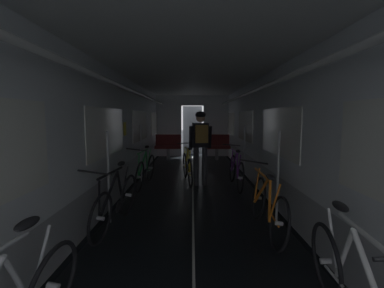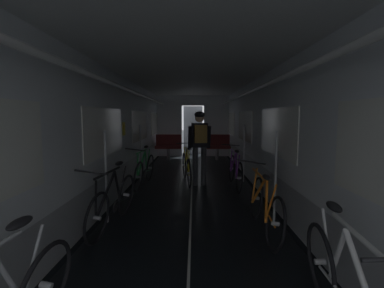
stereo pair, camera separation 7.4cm
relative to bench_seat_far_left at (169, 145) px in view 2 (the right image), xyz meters
name	(u,v)px [view 2 (the right image)]	position (x,y,z in m)	size (l,w,h in m)	color
train_car_shell	(192,112)	(0.90, -4.47, 1.13)	(3.14, 12.34, 2.57)	black
bench_seat_far_left	(169,145)	(0.00, 0.00, 0.00)	(0.98, 0.51, 0.95)	gray
bench_seat_far_right	(217,145)	(1.80, 0.00, 0.00)	(0.98, 0.51, 0.95)	gray
bicycle_black	(113,201)	(-0.21, -6.15, -0.19)	(0.48, 1.69, 0.95)	black
bicycle_green	(145,170)	(-0.19, -3.83, -0.19)	(0.44, 1.69, 0.95)	black
bicycle_purple	(235,171)	(1.89, -3.91, -0.18)	(0.44, 1.69, 0.95)	black
bicycle_orange	(264,206)	(1.93, -6.32, -0.19)	(0.44, 1.69, 0.96)	black
person_cyclist_aisle	(200,140)	(1.08, -3.74, 0.50)	(0.55, 0.42, 1.73)	#2D2D33
bicycle_yellow_in_aisle	(187,167)	(0.77, -3.48, -0.18)	(0.44, 1.68, 0.94)	black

